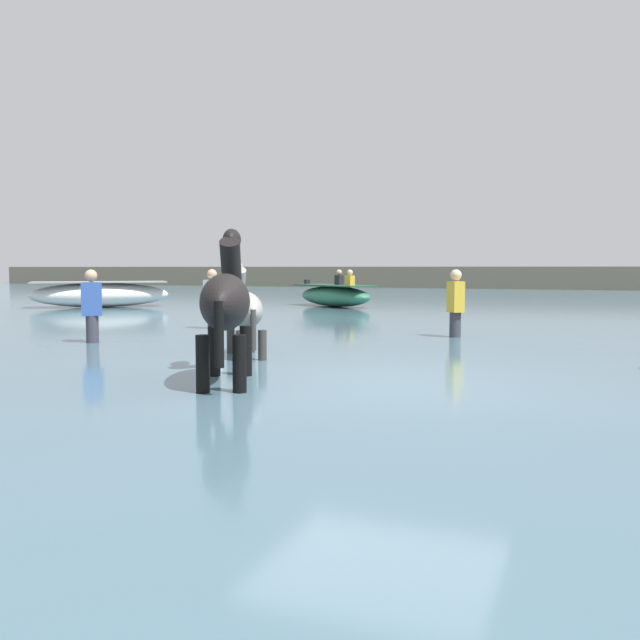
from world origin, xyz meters
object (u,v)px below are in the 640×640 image
Objects in this scene: horse_trailing_grey at (245,312)px; person_wading_close at (212,307)px; person_wading_mid at (455,313)px; boat_distant_east at (335,295)px; boat_distant_west at (100,294)px; horse_lead_black at (226,306)px; person_onlooker_left at (92,316)px.

horse_trailing_grey is 1.08× the size of person_wading_close.
horse_trailing_grey is 4.27m from person_wading_mid.
person_wading_close is (-2.60, 3.48, -0.17)m from horse_trailing_grey.
boat_distant_east is 2.07× the size of person_wading_close.
person_wading_mid is 4.82m from person_wading_close.
boat_distant_west is at bearing 138.27° from horse_trailing_grey.
horse_lead_black is 1.30× the size of person_onlooker_left.
horse_lead_black reaches higher than boat_distant_west.
person_wading_mid is (5.32, -8.09, 0.08)m from boat_distant_east.
boat_distant_west is 2.49× the size of person_wading_mid.
person_onlooker_left reaches higher than boat_distant_west.
person_wading_mid is at bearing 58.70° from horse_trailing_grey.
person_wading_close is (0.50, -8.25, 0.08)m from boat_distant_east.
horse_lead_black is at bearing -57.77° from person_wading_close.
person_wading_close is (7.11, -5.18, 0.03)m from boat_distant_west.
person_onlooker_left is at bearing -89.96° from boat_distant_east.
person_wading_mid is 6.16m from person_onlooker_left.
horse_lead_black is 1.30× the size of person_wading_mid.
horse_lead_black is at bearing -103.48° from person_wading_mid.
person_onlooker_left reaches higher than boat_distant_east.
person_wading_close reaches higher than boat_distant_west.
horse_trailing_grey is 4.35m from person_wading_close.
person_onlooker_left is (0.01, -11.19, 0.08)m from boat_distant_east.
boat_distant_west is (-10.57, 10.68, -0.42)m from horse_lead_black.
horse_lead_black is 2.20m from horse_trailing_grey.
boat_distant_east is at bearing 90.04° from person_onlooker_left.
person_wading_close is at bearing 126.81° from horse_trailing_grey.
person_wading_mid is 1.00× the size of person_onlooker_left.
person_wading_close and person_onlooker_left have the same top height.
horse_trailing_grey is 1.08× the size of person_onlooker_left.
horse_lead_black is 14.31m from boat_distant_east.
person_wading_mid is (11.93, -5.02, 0.03)m from boat_distant_west.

